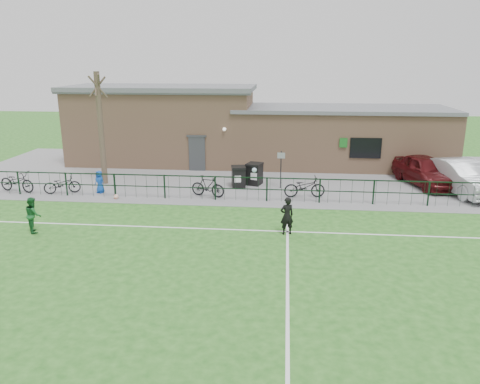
# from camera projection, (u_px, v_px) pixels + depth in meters

# --- Properties ---
(ground) EXTENTS (90.00, 90.00, 0.00)m
(ground) POSITION_uv_depth(u_px,v_px,m) (225.00, 274.00, 14.96)
(ground) COLOR #225B1A
(ground) RESTS_ON ground
(paving_strip) EXTENTS (34.00, 13.00, 0.02)m
(paving_strip) POSITION_uv_depth(u_px,v_px,m) (254.00, 174.00, 27.87)
(paving_strip) COLOR slate
(paving_strip) RESTS_ON ground
(pitch_line_touch) EXTENTS (28.00, 0.10, 0.01)m
(pitch_line_touch) POSITION_uv_depth(u_px,v_px,m) (246.00, 202.00, 22.42)
(pitch_line_touch) COLOR white
(pitch_line_touch) RESTS_ON ground
(pitch_line_mid) EXTENTS (28.00, 0.10, 0.01)m
(pitch_line_mid) POSITION_uv_depth(u_px,v_px,m) (238.00, 230.00, 18.78)
(pitch_line_mid) COLOR white
(pitch_line_mid) RESTS_ON ground
(pitch_line_perp) EXTENTS (0.10, 16.00, 0.01)m
(pitch_line_perp) POSITION_uv_depth(u_px,v_px,m) (288.00, 276.00, 14.77)
(pitch_line_perp) COLOR white
(pitch_line_perp) RESTS_ON ground
(perimeter_fence) EXTENTS (28.00, 0.10, 1.20)m
(perimeter_fence) POSITION_uv_depth(u_px,v_px,m) (246.00, 189.00, 22.45)
(perimeter_fence) COLOR black
(perimeter_fence) RESTS_ON ground
(bare_tree) EXTENTS (0.30, 0.30, 6.00)m
(bare_tree) POSITION_uv_depth(u_px,v_px,m) (101.00, 129.00, 24.93)
(bare_tree) COLOR #49392C
(bare_tree) RESTS_ON ground
(wheelie_bin_left) EXTENTS (0.94, 1.00, 1.10)m
(wheelie_bin_left) POSITION_uv_depth(u_px,v_px,m) (254.00, 175.00, 25.35)
(wheelie_bin_left) COLOR black
(wheelie_bin_left) RESTS_ON paving_strip
(wheelie_bin_right) EXTENTS (0.82, 0.89, 1.03)m
(wheelie_bin_right) POSITION_uv_depth(u_px,v_px,m) (239.00, 177.00, 24.92)
(wheelie_bin_right) COLOR black
(wheelie_bin_right) RESTS_ON paving_strip
(sign_post) EXTENTS (0.08, 0.08, 2.00)m
(sign_post) POSITION_uv_depth(u_px,v_px,m) (281.00, 170.00, 24.51)
(sign_post) COLOR black
(sign_post) RESTS_ON paving_strip
(car_maroon) EXTENTS (3.09, 5.06, 1.61)m
(car_maroon) POSITION_uv_depth(u_px,v_px,m) (426.00, 171.00, 25.14)
(car_maroon) COLOR #470C0F
(car_maroon) RESTS_ON paving_strip
(car_silver) EXTENTS (3.08, 5.35, 1.67)m
(car_silver) POSITION_uv_depth(u_px,v_px,m) (461.00, 177.00, 23.73)
(car_silver) COLOR #AEB2B6
(car_silver) RESTS_ON paving_strip
(bicycle_a) EXTENTS (2.16, 1.14, 1.08)m
(bicycle_a) POSITION_uv_depth(u_px,v_px,m) (17.00, 181.00, 23.98)
(bicycle_a) COLOR black
(bicycle_a) RESTS_ON paving_strip
(bicycle_c) EXTENTS (1.89, 1.20, 0.94)m
(bicycle_c) POSITION_uv_depth(u_px,v_px,m) (62.00, 184.00, 23.71)
(bicycle_c) COLOR black
(bicycle_c) RESTS_ON paving_strip
(bicycle_d) EXTENTS (1.83, 0.95, 1.06)m
(bicycle_d) POSITION_uv_depth(u_px,v_px,m) (208.00, 186.00, 23.13)
(bicycle_d) COLOR black
(bicycle_d) RESTS_ON paving_strip
(bicycle_e) EXTENTS (2.08, 0.94, 1.06)m
(bicycle_e) POSITION_uv_depth(u_px,v_px,m) (304.00, 187.00, 23.00)
(bicycle_e) COLOR black
(bicycle_e) RESTS_ON paving_strip
(spectator_child) EXTENTS (0.65, 0.53, 1.15)m
(spectator_child) POSITION_uv_depth(u_px,v_px,m) (100.00, 182.00, 23.76)
(spectator_child) COLOR #1248AF
(spectator_child) RESTS_ON paving_strip
(goalkeeper_kick) EXTENTS (1.95, 3.91, 1.82)m
(goalkeeper_kick) POSITION_uv_depth(u_px,v_px,m) (286.00, 214.00, 18.26)
(goalkeeper_kick) COLOR black
(goalkeeper_kick) RESTS_ON ground
(outfield_player) EXTENTS (0.83, 0.87, 1.42)m
(outfield_player) POSITION_uv_depth(u_px,v_px,m) (33.00, 215.00, 18.40)
(outfield_player) COLOR #195928
(outfield_player) RESTS_ON ground
(ball_ground) EXTENTS (0.24, 0.24, 0.24)m
(ball_ground) POSITION_uv_depth(u_px,v_px,m) (116.00, 197.00, 22.86)
(ball_ground) COLOR white
(ball_ground) RESTS_ON ground
(clubhouse) EXTENTS (24.25, 5.40, 4.96)m
(clubhouse) POSITION_uv_depth(u_px,v_px,m) (244.00, 129.00, 30.21)
(clubhouse) COLOR tan
(clubhouse) RESTS_ON ground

